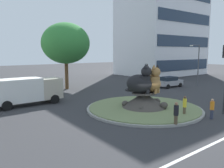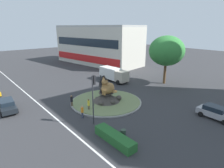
# 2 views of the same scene
# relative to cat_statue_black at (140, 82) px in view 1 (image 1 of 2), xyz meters

# --- Properties ---
(ground_plane) EXTENTS (160.00, 160.00, 0.00)m
(ground_plane) POSITION_rel_cat_statue_black_xyz_m (0.51, 0.01, -2.57)
(ground_plane) COLOR #333335
(roundabout_island) EXTENTS (10.49, 10.49, 1.58)m
(roundabout_island) POSITION_rel_cat_statue_black_xyz_m (0.53, 0.02, -2.08)
(roundabout_island) COLOR gray
(roundabout_island) RESTS_ON ground
(cat_statue_black) EXTENTS (2.44, 2.99, 2.69)m
(cat_statue_black) POSITION_rel_cat_statue_black_xyz_m (0.00, 0.00, 0.00)
(cat_statue_black) COLOR black
(cat_statue_black) RESTS_ON roundabout_island
(cat_statue_tabby) EXTENTS (1.70, 2.73, 2.58)m
(cat_statue_tabby) POSITION_rel_cat_statue_black_xyz_m (1.10, -0.24, -0.04)
(cat_statue_tabby) COLOR #9E703D
(cat_statue_tabby) RESTS_ON roundabout_island
(office_tower) EXTENTS (18.85, 13.46, 29.93)m
(office_tower) POSITION_rel_cat_statue_black_xyz_m (28.02, 21.39, 12.40)
(office_tower) COLOR silver
(office_tower) RESTS_ON ground
(broadleaf_tree_behind_island) EXTENTS (6.70, 6.70, 9.32)m
(broadleaf_tree_behind_island) POSITION_rel_cat_statue_black_xyz_m (0.18, 15.00, 3.89)
(broadleaf_tree_behind_island) COLOR brown
(broadleaf_tree_behind_island) RESTS_ON ground
(streetlight_arm) EXTENTS (2.18, 0.36, 6.39)m
(streetlight_arm) POSITION_rel_cat_statue_black_xyz_m (17.54, 5.30, 1.20)
(streetlight_arm) COLOR #4C4C51
(streetlight_arm) RESTS_ON ground
(pedestrian_orange_shirt) EXTENTS (0.33, 0.33, 1.62)m
(pedestrian_orange_shirt) POSITION_rel_cat_statue_black_xyz_m (2.58, -5.38, -1.71)
(pedestrian_orange_shirt) COLOR #33384C
(pedestrian_orange_shirt) RESTS_ON ground
(pedestrian_black_shirt) EXTENTS (0.35, 0.35, 1.78)m
(pedestrian_black_shirt) POSITION_rel_cat_statue_black_xyz_m (-1.20, -4.78, -1.62)
(pedestrian_black_shirt) COLOR brown
(pedestrian_black_shirt) RESTS_ON ground
(pedestrian_yellow_shirt) EXTENTS (0.30, 0.30, 1.73)m
(pedestrian_yellow_shirt) POSITION_rel_cat_statue_black_xyz_m (1.41, -3.68, -1.63)
(pedestrian_yellow_shirt) COLOR brown
(pedestrian_yellow_shirt) RESTS_ON ground
(parked_car_right) EXTENTS (4.29, 2.07, 1.58)m
(parked_car_right) POSITION_rel_cat_statue_black_xyz_m (13.19, 7.07, -1.74)
(parked_car_right) COLOR #99999E
(parked_car_right) RESTS_ON ground
(delivery_box_truck) EXTENTS (7.00, 2.49, 2.71)m
(delivery_box_truck) POSITION_rel_cat_statue_black_xyz_m (-7.58, 8.33, -1.05)
(delivery_box_truck) COLOR #B7AD99
(delivery_box_truck) RESTS_ON ground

